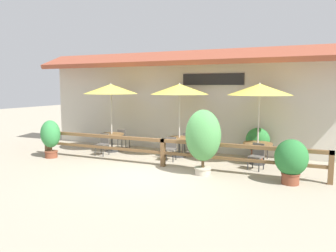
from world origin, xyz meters
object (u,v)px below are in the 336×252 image
object	(u,v)px
chair_near_streetside	(103,143)
potted_plant_tall_tropical	(258,141)
dining_table_near	(112,137)
chair_near_wallside	(123,138)
patio_umbrella_near	(111,89)
chair_far_streetside	(257,155)
patio_umbrella_far	(260,90)
chair_far_wallside	(260,147)
potted_plant_corner_fern	(51,136)
potted_plant_entrance_palm	(291,160)
potted_plant_broad_leaf	(203,137)
patio_umbrella_middle	(179,89)
dining_table_middle	(179,141)
dining_table_far	(258,147)
chair_middle_streetside	(170,148)
chair_middle_wallside	(188,142)

from	to	relation	value
chair_near_streetside	potted_plant_tall_tropical	size ratio (longest dim) A/B	0.73
dining_table_near	chair_near_wallside	bearing A→B (deg)	83.63
patio_umbrella_near	chair_far_streetside	bearing A→B (deg)	-6.04
patio_umbrella_far	chair_far_wallside	size ratio (longest dim) A/B	3.32
potted_plant_corner_fern	potted_plant_entrance_palm	size ratio (longest dim) A/B	1.14
chair_near_wallside	potted_plant_tall_tropical	distance (m)	5.74
dining_table_near	potted_plant_broad_leaf	world-z (taller)	potted_plant_broad_leaf
patio_umbrella_middle	patio_umbrella_near	bearing A→B (deg)	-176.31
dining_table_middle	chair_near_streetside	bearing A→B (deg)	-161.87
chair_near_wallside	chair_far_streetside	world-z (taller)	same
patio_umbrella_near	potted_plant_corner_fern	distance (m)	3.02
potted_plant_tall_tropical	patio_umbrella_far	bearing A→B (deg)	-81.48
dining_table_middle	potted_plant_broad_leaf	distance (m)	2.77
chair_near_streetside	chair_far_streetside	bearing A→B (deg)	2.95
chair_near_streetside	patio_umbrella_far	world-z (taller)	patio_umbrella_far
patio_umbrella_far	potted_plant_corner_fern	bearing A→B (deg)	-164.13
patio_umbrella_middle	chair_far_streetside	xyz separation A→B (m)	(3.07, -0.83, -2.13)
patio_umbrella_near	dining_table_near	size ratio (longest dim) A/B	2.80
patio_umbrella_near	dining_table_far	size ratio (longest dim) A/B	2.80
chair_middle_streetside	dining_table_far	world-z (taller)	chair_middle_streetside
potted_plant_entrance_palm	patio_umbrella_far	bearing A→B (deg)	120.26
patio_umbrella_near	chair_far_wallside	world-z (taller)	patio_umbrella_near
chair_near_streetside	potted_plant_entrance_palm	size ratio (longest dim) A/B	0.68
chair_near_streetside	chair_middle_streetside	xyz separation A→B (m)	(2.82, 0.19, 0.00)
chair_far_streetside	patio_umbrella_near	bearing A→B (deg)	-171.61
chair_near_streetside	chair_middle_streetside	size ratio (longest dim) A/B	1.00
chair_middle_streetside	potted_plant_corner_fern	world-z (taller)	potted_plant_corner_fern
patio_umbrella_far	potted_plant_entrance_palm	world-z (taller)	patio_umbrella_far
dining_table_near	potted_plant_tall_tropical	size ratio (longest dim) A/B	0.86
potted_plant_tall_tropical	chair_near_wallside	bearing A→B (deg)	-177.62
patio_umbrella_far	patio_umbrella_middle	bearing A→B (deg)	179.23
chair_far_wallside	potted_plant_corner_fern	size ratio (longest dim) A/B	0.60
patio_umbrella_middle	potted_plant_entrance_palm	distance (m)	5.07
dining_table_near	chair_far_wallside	distance (m)	5.99
patio_umbrella_middle	chair_far_streetside	bearing A→B (deg)	-15.12
patio_umbrella_near	chair_near_wallside	bearing A→B (deg)	83.63
chair_far_streetside	chair_near_wallside	bearing A→B (deg)	-178.75
patio_umbrella_middle	chair_middle_wallside	distance (m)	2.26
chair_middle_wallside	chair_far_wallside	world-z (taller)	same
chair_near_streetside	chair_middle_streetside	bearing A→B (deg)	5.73
patio_umbrella_near	potted_plant_tall_tropical	size ratio (longest dim) A/B	2.41
patio_umbrella_far	chair_far_wallside	xyz separation A→B (m)	(-0.02, 0.79, -2.13)
patio_umbrella_far	dining_table_near	bearing A→B (deg)	-178.54
patio_umbrella_middle	potted_plant_broad_leaf	world-z (taller)	patio_umbrella_middle
chair_near_streetside	potted_plant_corner_fern	bearing A→B (deg)	-140.32
patio_umbrella_near	patio_umbrella_middle	bearing A→B (deg)	3.69
patio_umbrella_near	potted_plant_entrance_palm	world-z (taller)	patio_umbrella_near
chair_middle_streetside	potted_plant_entrance_palm	world-z (taller)	potted_plant_entrance_palm
potted_plant_corner_fern	potted_plant_broad_leaf	distance (m)	6.08
dining_table_far	chair_far_streetside	bearing A→B (deg)	-83.20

